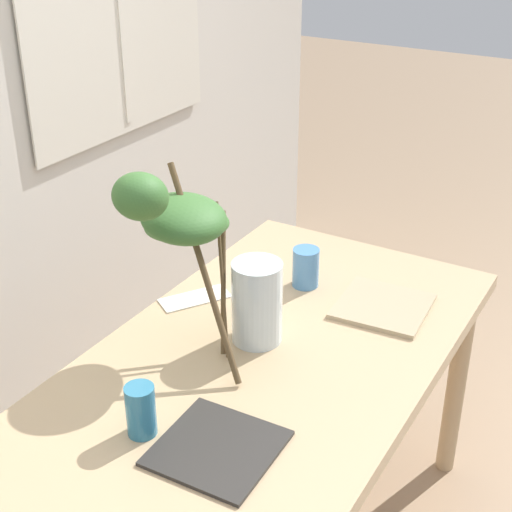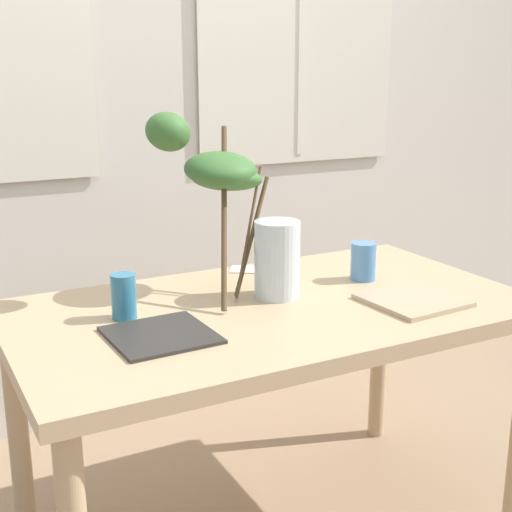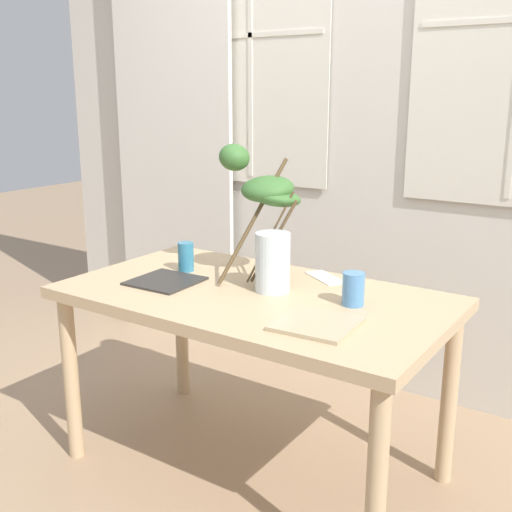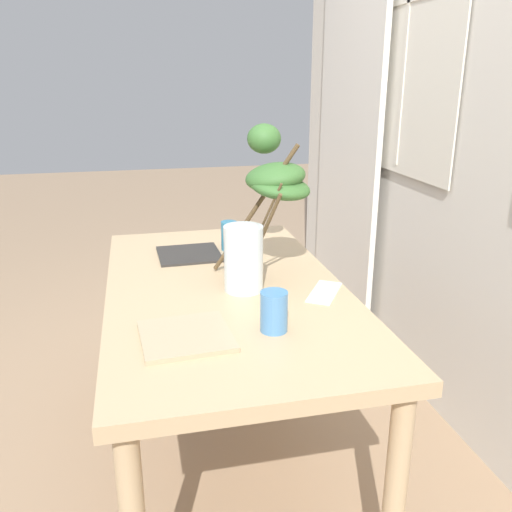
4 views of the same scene
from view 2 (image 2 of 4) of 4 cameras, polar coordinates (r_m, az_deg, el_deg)
The scene contains 8 objects.
back_wall_with_windows at distance 2.79m, azimuth -9.28°, elevation 16.75°, with size 4.03×0.14×2.89m.
dining_table at distance 1.99m, azimuth 1.21°, elevation -6.15°, with size 1.42×0.79×0.73m.
vase_with_branches at distance 2.00m, azimuth -1.60°, elevation 4.39°, with size 0.42×0.36×0.54m.
drinking_glass_blue_left at distance 1.87m, azimuth -10.54°, elevation -3.19°, with size 0.06×0.06×0.12m, color teal.
drinking_glass_blue_right at distance 2.20m, azimuth 8.58°, elevation -0.42°, with size 0.08×0.08×0.12m, color #4C84BC.
plate_square_left at distance 1.75m, azimuth -7.65°, elevation -6.29°, with size 0.24×0.24×0.01m, color #2D2B28.
plate_square_right at distance 2.02m, azimuth 12.44°, elevation -3.48°, with size 0.24×0.24×0.01m, color tan.
napkin_folded at distance 2.28m, azimuth 0.43°, elevation -1.12°, with size 0.20×0.08×0.00m, color silver.
Camera 2 is at (-0.91, -1.62, 1.36)m, focal length 49.98 mm.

